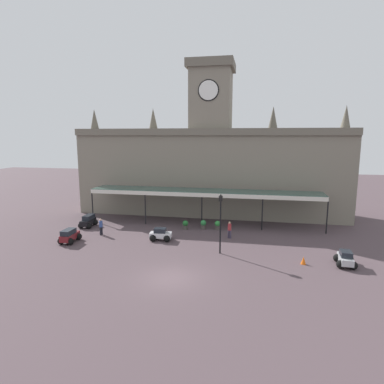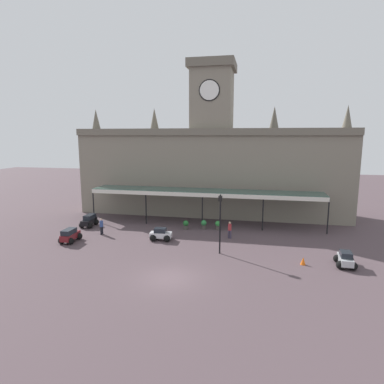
{
  "view_description": "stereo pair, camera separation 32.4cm",
  "coord_description": "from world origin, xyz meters",
  "px_view_note": "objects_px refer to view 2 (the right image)",
  "views": [
    {
      "loc": [
        5.67,
        -21.02,
        9.89
      ],
      "look_at": [
        0.0,
        7.9,
        4.83
      ],
      "focal_mm": 30.76,
      "sensor_mm": 36.0,
      "label": 1
    },
    {
      "loc": [
        5.99,
        -20.96,
        9.89
      ],
      "look_at": [
        0.0,
        7.9,
        4.83
      ],
      "focal_mm": 30.76,
      "sensor_mm": 36.0,
      "label": 2
    }
  ],
  "objects_px": {
    "car_maroon_estate": "(70,236)",
    "planter_forecourt_centre": "(186,225)",
    "victorian_lamppost": "(220,217)",
    "planter_near_kerb": "(204,224)",
    "car_silver_sedan": "(345,260)",
    "pedestrian_near_entrance": "(102,226)",
    "traffic_cone": "(303,261)",
    "car_black_estate": "(89,221)",
    "pedestrian_crossing_forecourt": "(230,229)",
    "planter_by_canopy": "(218,225)",
    "car_white_sedan": "(161,235)"
  },
  "relations": [
    {
      "from": "victorian_lamppost",
      "to": "car_white_sedan",
      "type": "bearing_deg",
      "value": 157.67
    },
    {
      "from": "car_black_estate",
      "to": "pedestrian_crossing_forecourt",
      "type": "relative_size",
      "value": 1.36
    },
    {
      "from": "pedestrian_near_entrance",
      "to": "traffic_cone",
      "type": "height_order",
      "value": "pedestrian_near_entrance"
    },
    {
      "from": "pedestrian_crossing_forecourt",
      "to": "traffic_cone",
      "type": "relative_size",
      "value": 2.74
    },
    {
      "from": "traffic_cone",
      "to": "planter_forecourt_centre",
      "type": "distance_m",
      "value": 13.49
    },
    {
      "from": "victorian_lamppost",
      "to": "planter_near_kerb",
      "type": "xyz_separation_m",
      "value": [
        -2.58,
        7.12,
        -2.67
      ]
    },
    {
      "from": "car_white_sedan",
      "to": "planter_near_kerb",
      "type": "relative_size",
      "value": 2.21
    },
    {
      "from": "car_maroon_estate",
      "to": "planter_forecourt_centre",
      "type": "distance_m",
      "value": 11.63
    },
    {
      "from": "car_white_sedan",
      "to": "car_maroon_estate",
      "type": "distance_m",
      "value": 8.52
    },
    {
      "from": "traffic_cone",
      "to": "pedestrian_near_entrance",
      "type": "bearing_deg",
      "value": 167.83
    },
    {
      "from": "pedestrian_crossing_forecourt",
      "to": "planter_forecourt_centre",
      "type": "relative_size",
      "value": 1.74
    },
    {
      "from": "pedestrian_crossing_forecourt",
      "to": "planter_forecourt_centre",
      "type": "xyz_separation_m",
      "value": [
        -4.88,
        2.2,
        -0.42
      ]
    },
    {
      "from": "car_silver_sedan",
      "to": "pedestrian_near_entrance",
      "type": "height_order",
      "value": "pedestrian_near_entrance"
    },
    {
      "from": "traffic_cone",
      "to": "planter_by_canopy",
      "type": "relative_size",
      "value": 0.64
    },
    {
      "from": "car_white_sedan",
      "to": "car_silver_sedan",
      "type": "distance_m",
      "value": 16.06
    },
    {
      "from": "pedestrian_crossing_forecourt",
      "to": "traffic_cone",
      "type": "distance_m",
      "value": 8.31
    },
    {
      "from": "car_white_sedan",
      "to": "planter_forecourt_centre",
      "type": "relative_size",
      "value": 2.21
    },
    {
      "from": "pedestrian_near_entrance",
      "to": "planter_forecourt_centre",
      "type": "bearing_deg",
      "value": 24.44
    },
    {
      "from": "pedestrian_crossing_forecourt",
      "to": "victorian_lamppost",
      "type": "height_order",
      "value": "victorian_lamppost"
    },
    {
      "from": "car_black_estate",
      "to": "planter_by_canopy",
      "type": "xyz_separation_m",
      "value": [
        14.11,
        1.55,
        -0.07
      ]
    },
    {
      "from": "victorian_lamppost",
      "to": "planter_by_canopy",
      "type": "xyz_separation_m",
      "value": [
        -1.05,
        7.11,
        -2.67
      ]
    },
    {
      "from": "pedestrian_crossing_forecourt",
      "to": "traffic_cone",
      "type": "bearing_deg",
      "value": -41.51
    },
    {
      "from": "car_black_estate",
      "to": "victorian_lamppost",
      "type": "xyz_separation_m",
      "value": [
        15.16,
        -5.56,
        2.6
      ]
    },
    {
      "from": "planter_by_canopy",
      "to": "car_silver_sedan",
      "type": "bearing_deg",
      "value": -36.25
    },
    {
      "from": "car_maroon_estate",
      "to": "traffic_cone",
      "type": "distance_m",
      "value": 20.9
    },
    {
      "from": "pedestrian_crossing_forecourt",
      "to": "pedestrian_near_entrance",
      "type": "bearing_deg",
      "value": -173.76
    },
    {
      "from": "car_silver_sedan",
      "to": "victorian_lamppost",
      "type": "bearing_deg",
      "value": 175.22
    },
    {
      "from": "car_silver_sedan",
      "to": "planter_by_canopy",
      "type": "relative_size",
      "value": 2.18
    },
    {
      "from": "pedestrian_near_entrance",
      "to": "car_silver_sedan",
      "type": "bearing_deg",
      "value": -9.72
    },
    {
      "from": "car_silver_sedan",
      "to": "victorian_lamppost",
      "type": "distance_m",
      "value": 10.15
    },
    {
      "from": "victorian_lamppost",
      "to": "traffic_cone",
      "type": "height_order",
      "value": "victorian_lamppost"
    },
    {
      "from": "car_black_estate",
      "to": "pedestrian_near_entrance",
      "type": "height_order",
      "value": "pedestrian_near_entrance"
    },
    {
      "from": "pedestrian_near_entrance",
      "to": "planter_near_kerb",
      "type": "distance_m",
      "value": 10.62
    },
    {
      "from": "car_maroon_estate",
      "to": "car_silver_sedan",
      "type": "height_order",
      "value": "car_maroon_estate"
    },
    {
      "from": "car_black_estate",
      "to": "car_maroon_estate",
      "type": "bearing_deg",
      "value": -79.7
    },
    {
      "from": "car_white_sedan",
      "to": "planter_near_kerb",
      "type": "distance_m",
      "value": 5.76
    },
    {
      "from": "planter_by_canopy",
      "to": "planter_forecourt_centre",
      "type": "bearing_deg",
      "value": -170.89
    },
    {
      "from": "car_black_estate",
      "to": "planter_forecourt_centre",
      "type": "bearing_deg",
      "value": 5.37
    },
    {
      "from": "car_maroon_estate",
      "to": "planter_forecourt_centre",
      "type": "bearing_deg",
      "value": 32.88
    },
    {
      "from": "pedestrian_near_entrance",
      "to": "planter_forecourt_centre",
      "type": "height_order",
      "value": "pedestrian_near_entrance"
    },
    {
      "from": "victorian_lamppost",
      "to": "car_black_estate",
      "type": "bearing_deg",
      "value": 159.86
    },
    {
      "from": "planter_near_kerb",
      "to": "victorian_lamppost",
      "type": "bearing_deg",
      "value": -70.05
    },
    {
      "from": "car_maroon_estate",
      "to": "pedestrian_near_entrance",
      "type": "relative_size",
      "value": 1.36
    },
    {
      "from": "car_silver_sedan",
      "to": "traffic_cone",
      "type": "relative_size",
      "value": 3.43
    },
    {
      "from": "traffic_cone",
      "to": "planter_forecourt_centre",
      "type": "bearing_deg",
      "value": 145.23
    },
    {
      "from": "car_black_estate",
      "to": "traffic_cone",
      "type": "height_order",
      "value": "car_black_estate"
    },
    {
      "from": "car_black_estate",
      "to": "pedestrian_crossing_forecourt",
      "type": "distance_m",
      "value": 15.65
    },
    {
      "from": "victorian_lamppost",
      "to": "planter_by_canopy",
      "type": "distance_m",
      "value": 7.67
    },
    {
      "from": "car_maroon_estate",
      "to": "pedestrian_near_entrance",
      "type": "height_order",
      "value": "pedestrian_near_entrance"
    },
    {
      "from": "car_black_estate",
      "to": "pedestrian_near_entrance",
      "type": "bearing_deg",
      "value": -42.66
    }
  ]
}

